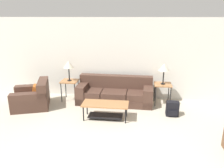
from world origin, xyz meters
The scene contains 9 objects.
wall_back centered at (0.00, 4.27, 1.30)m, with size 8.95×0.06×2.60m.
couch centered at (-0.17, 3.73, 0.30)m, with size 2.35×0.92×0.82m.
armchair centered at (-2.59, 3.08, 0.28)m, with size 1.29×1.30×0.80m.
coffee_table centered at (-0.29, 2.54, 0.33)m, with size 1.22×0.53×0.44m.
side_table_left centered at (-1.64, 3.77, 0.58)m, with size 0.52×0.51×0.65m.
side_table_right centered at (1.30, 3.77, 0.58)m, with size 0.52×0.51×0.65m.
table_lamp_left centered at (-1.64, 3.77, 1.17)m, with size 0.33×0.33×0.64m.
table_lamp_right centered at (1.30, 3.77, 1.17)m, with size 0.33×0.33×0.64m.
backpack centered at (1.51, 2.96, 0.20)m, with size 0.33×0.29×0.40m.
Camera 1 is at (0.54, -2.71, 2.64)m, focal length 35.00 mm.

